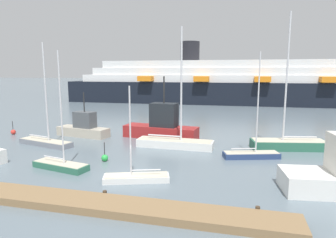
{
  "coord_description": "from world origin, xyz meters",
  "views": [
    {
      "loc": [
        7.35,
        -18.51,
        7.26
      ],
      "look_at": [
        0.0,
        11.41,
        2.31
      ],
      "focal_mm": 31.47,
      "sensor_mm": 36.0,
      "label": 1
    }
  ],
  "objects_px": {
    "sailboat_5": "(136,177)",
    "fishing_boat_3": "(84,128)",
    "sailboat_2": "(251,153)",
    "fishing_boat_1": "(162,126)",
    "cruise_ship": "(259,84)",
    "sailboat_0": "(288,143)",
    "sailboat_3": "(46,141)",
    "channel_buoy_2": "(13,132)",
    "sailboat_4": "(175,142)",
    "channel_buoy_0": "(105,158)",
    "sailboat_1": "(61,164)"
  },
  "relations": [
    {
      "from": "sailboat_0",
      "to": "sailboat_3",
      "type": "relative_size",
      "value": 1.26
    },
    {
      "from": "fishing_boat_3",
      "to": "cruise_ship",
      "type": "relative_size",
      "value": 0.07
    },
    {
      "from": "sailboat_3",
      "to": "channel_buoy_0",
      "type": "relative_size",
      "value": 6.33
    },
    {
      "from": "fishing_boat_3",
      "to": "channel_buoy_0",
      "type": "bearing_deg",
      "value": -41.2
    },
    {
      "from": "sailboat_0",
      "to": "sailboat_2",
      "type": "distance_m",
      "value": 5.17
    },
    {
      "from": "sailboat_4",
      "to": "channel_buoy_2",
      "type": "distance_m",
      "value": 19.83
    },
    {
      "from": "sailboat_5",
      "to": "sailboat_2",
      "type": "bearing_deg",
      "value": -154.03
    },
    {
      "from": "fishing_boat_1",
      "to": "channel_buoy_2",
      "type": "height_order",
      "value": "fishing_boat_1"
    },
    {
      "from": "sailboat_2",
      "to": "sailboat_5",
      "type": "relative_size",
      "value": 1.4
    },
    {
      "from": "channel_buoy_0",
      "to": "cruise_ship",
      "type": "xyz_separation_m",
      "value": [
        14.69,
        49.43,
        4.23
      ]
    },
    {
      "from": "sailboat_2",
      "to": "cruise_ship",
      "type": "bearing_deg",
      "value": 69.61
    },
    {
      "from": "sailboat_1",
      "to": "sailboat_4",
      "type": "relative_size",
      "value": 0.77
    },
    {
      "from": "fishing_boat_3",
      "to": "channel_buoy_2",
      "type": "height_order",
      "value": "fishing_boat_3"
    },
    {
      "from": "channel_buoy_2",
      "to": "channel_buoy_0",
      "type": "bearing_deg",
      "value": -25.22
    },
    {
      "from": "sailboat_5",
      "to": "fishing_boat_1",
      "type": "distance_m",
      "value": 13.26
    },
    {
      "from": "sailboat_4",
      "to": "sailboat_5",
      "type": "distance_m",
      "value": 9.38
    },
    {
      "from": "sailboat_3",
      "to": "sailboat_5",
      "type": "relative_size",
      "value": 1.57
    },
    {
      "from": "sailboat_3",
      "to": "fishing_boat_3",
      "type": "bearing_deg",
      "value": 85.89
    },
    {
      "from": "sailboat_5",
      "to": "fishing_boat_3",
      "type": "relative_size",
      "value": 0.99
    },
    {
      "from": "sailboat_1",
      "to": "sailboat_2",
      "type": "height_order",
      "value": "sailboat_2"
    },
    {
      "from": "sailboat_3",
      "to": "sailboat_5",
      "type": "xyz_separation_m",
      "value": [
        12.16,
        -7.1,
        -0.17
      ]
    },
    {
      "from": "sailboat_4",
      "to": "channel_buoy_0",
      "type": "distance_m",
      "value": 7.4
    },
    {
      "from": "fishing_boat_3",
      "to": "fishing_boat_1",
      "type": "bearing_deg",
      "value": 18.43
    },
    {
      "from": "sailboat_0",
      "to": "cruise_ship",
      "type": "height_order",
      "value": "cruise_ship"
    },
    {
      "from": "sailboat_2",
      "to": "sailboat_4",
      "type": "distance_m",
      "value": 7.32
    },
    {
      "from": "sailboat_1",
      "to": "sailboat_2",
      "type": "distance_m",
      "value": 15.5
    },
    {
      "from": "sailboat_1",
      "to": "channel_buoy_0",
      "type": "distance_m",
      "value": 3.5
    },
    {
      "from": "sailboat_1",
      "to": "sailboat_3",
      "type": "relative_size",
      "value": 0.88
    },
    {
      "from": "sailboat_5",
      "to": "cruise_ship",
      "type": "xyz_separation_m",
      "value": [
        10.64,
        53.04,
        4.22
      ]
    },
    {
      "from": "sailboat_0",
      "to": "sailboat_5",
      "type": "distance_m",
      "value": 15.89
    },
    {
      "from": "sailboat_2",
      "to": "cruise_ship",
      "type": "distance_m",
      "value": 45.83
    },
    {
      "from": "sailboat_3",
      "to": "sailboat_5",
      "type": "distance_m",
      "value": 14.08
    },
    {
      "from": "sailboat_2",
      "to": "fishing_boat_1",
      "type": "xyz_separation_m",
      "value": [
        -9.41,
        5.61,
        0.92
      ]
    },
    {
      "from": "sailboat_3",
      "to": "sailboat_4",
      "type": "height_order",
      "value": "sailboat_4"
    },
    {
      "from": "sailboat_5",
      "to": "cruise_ship",
      "type": "bearing_deg",
      "value": -119.68
    },
    {
      "from": "fishing_boat_1",
      "to": "cruise_ship",
      "type": "bearing_deg",
      "value": 79.59
    },
    {
      "from": "sailboat_3",
      "to": "channel_buoy_2",
      "type": "distance_m",
      "value": 7.91
    },
    {
      "from": "fishing_boat_3",
      "to": "cruise_ship",
      "type": "distance_m",
      "value": 46.5
    },
    {
      "from": "sailboat_5",
      "to": "channel_buoy_2",
      "type": "relative_size",
      "value": 4.11
    },
    {
      "from": "fishing_boat_1",
      "to": "channel_buoy_2",
      "type": "distance_m",
      "value": 17.63
    },
    {
      "from": "fishing_boat_1",
      "to": "channel_buoy_2",
      "type": "bearing_deg",
      "value": -165.46
    },
    {
      "from": "fishing_boat_1",
      "to": "channel_buoy_0",
      "type": "height_order",
      "value": "fishing_boat_1"
    },
    {
      "from": "sailboat_3",
      "to": "fishing_boat_1",
      "type": "relative_size",
      "value": 1.18
    },
    {
      "from": "sailboat_1",
      "to": "sailboat_2",
      "type": "xyz_separation_m",
      "value": [
        14.09,
        6.45,
        0.02
      ]
    },
    {
      "from": "sailboat_3",
      "to": "fishing_boat_3",
      "type": "distance_m",
      "value": 5.0
    },
    {
      "from": "sailboat_2",
      "to": "sailboat_4",
      "type": "xyz_separation_m",
      "value": [
        -7.07,
        1.87,
        0.16
      ]
    },
    {
      "from": "sailboat_1",
      "to": "fishing_boat_3",
      "type": "height_order",
      "value": "sailboat_1"
    },
    {
      "from": "sailboat_4",
      "to": "fishing_boat_3",
      "type": "distance_m",
      "value": 11.48
    },
    {
      "from": "sailboat_0",
      "to": "channel_buoy_2",
      "type": "bearing_deg",
      "value": -9.82
    },
    {
      "from": "fishing_boat_1",
      "to": "fishing_boat_3",
      "type": "bearing_deg",
      "value": -164.96
    }
  ]
}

